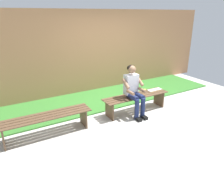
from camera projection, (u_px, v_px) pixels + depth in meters
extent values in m
cube|color=beige|center=(118.00, 143.00, 4.21)|extent=(10.00, 7.00, 0.04)
cube|color=#387A2D|center=(74.00, 100.00, 6.26)|extent=(9.00, 2.33, 0.03)
cube|color=#B27A51|center=(84.00, 52.00, 6.61)|extent=(9.50, 0.24, 2.56)
cube|color=brown|center=(132.00, 94.00, 5.54)|extent=(1.81, 0.11, 0.02)
cube|color=brown|center=(135.00, 95.00, 5.45)|extent=(1.81, 0.11, 0.02)
cube|color=brown|center=(137.00, 96.00, 5.36)|extent=(1.81, 0.11, 0.02)
cube|color=brown|center=(140.00, 98.00, 5.27)|extent=(1.81, 0.11, 0.02)
cube|color=brown|center=(159.00, 98.00, 5.85)|extent=(0.03, 0.39, 0.43)
cube|color=brown|center=(109.00, 110.00, 5.12)|extent=(0.03, 0.39, 0.43)
cube|color=brown|center=(44.00, 113.00, 4.46)|extent=(1.90, 0.11, 0.02)
cube|color=brown|center=(45.00, 115.00, 4.37)|extent=(1.90, 0.11, 0.02)
cube|color=brown|center=(46.00, 117.00, 4.28)|extent=(1.90, 0.11, 0.02)
cube|color=brown|center=(48.00, 120.00, 4.19)|extent=(1.90, 0.11, 0.02)
cube|color=brown|center=(83.00, 117.00, 4.79)|extent=(0.03, 0.39, 0.43)
cube|color=brown|center=(3.00, 137.00, 4.01)|extent=(0.03, 0.39, 0.43)
cube|color=silver|center=(131.00, 84.00, 5.24)|extent=(0.34, 0.20, 0.50)
sphere|color=#936B4C|center=(132.00, 69.00, 5.10)|extent=(0.20, 0.20, 0.20)
ellipsoid|color=black|center=(131.00, 68.00, 5.11)|extent=(0.20, 0.19, 0.15)
cylinder|color=navy|center=(138.00, 95.00, 5.20)|extent=(0.13, 0.40, 0.13)
cylinder|color=navy|center=(132.00, 97.00, 5.12)|extent=(0.13, 0.40, 0.13)
cylinder|color=navy|center=(143.00, 108.00, 5.13)|extent=(0.11, 0.11, 0.52)
cube|color=black|center=(144.00, 117.00, 5.15)|extent=(0.10, 0.22, 0.07)
cylinder|color=navy|center=(137.00, 109.00, 5.04)|extent=(0.11, 0.11, 0.52)
cube|color=black|center=(138.00, 119.00, 5.07)|extent=(0.10, 0.22, 0.07)
cylinder|color=#936B4C|center=(140.00, 81.00, 5.25)|extent=(0.08, 0.28, 0.23)
cylinder|color=#936B4C|center=(142.00, 90.00, 5.16)|extent=(0.07, 0.26, 0.07)
cylinder|color=#936B4C|center=(126.00, 84.00, 5.05)|extent=(0.08, 0.28, 0.23)
cylinder|color=#936B4C|center=(130.00, 93.00, 4.99)|extent=(0.07, 0.26, 0.07)
sphere|color=gold|center=(145.00, 90.00, 5.62)|extent=(0.09, 0.09, 0.09)
cube|color=white|center=(158.00, 89.00, 5.79)|extent=(0.20, 0.15, 0.02)
cube|color=white|center=(152.00, 91.00, 5.70)|extent=(0.20, 0.15, 0.02)
cube|color=#BF8C1E|center=(155.00, 90.00, 5.75)|extent=(0.41, 0.16, 0.01)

